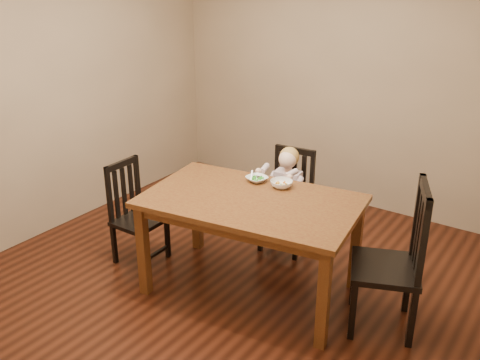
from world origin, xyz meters
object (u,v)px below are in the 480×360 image
Objects in this scene: chair_left at (135,214)px; chair_right at (394,261)px; toddler at (287,190)px; bowl_veg at (281,184)px; chair_child at (288,202)px; dining_table at (251,210)px; bowl_peas at (257,179)px.

chair_right is at bearing 98.20° from chair_left.
toddler is 0.55m from bowl_veg.
chair_right is 1.34m from toddler.
chair_child is 1.78× the size of toddler.
bowl_veg is (0.08, 0.33, 0.12)m from dining_table.
chair_left is 0.81× the size of chair_right.
chair_child reaches higher than dining_table.
dining_table is 1.16m from chair_left.
bowl_veg reaches higher than bowl_peas.
chair_left reaches higher than bowl_peas.
dining_table is 1.12m from chair_right.
dining_table is at bearing 92.75° from toddler.
chair_child is 0.83× the size of chair_right.
bowl_peas is at bearing -177.28° from bowl_veg.
chair_child is at bearing 86.95° from bowl_peas.
chair_child is 0.66m from bowl_veg.
toddler is at bearing 114.19° from bowl_veg.
chair_child is 1.39m from chair_left.
bowl_veg is (0.20, -0.49, 0.40)m from chair_child.
chair_left is (-1.11, -0.17, -0.28)m from dining_table.
toddler is at bearing 99.00° from dining_table.
chair_left reaches higher than dining_table.
chair_right is at bearing 148.36° from toddler.
bowl_peas is at bearing 115.82° from dining_table.
chair_right is 2.14× the size of toddler.
chair_right is 6.75× the size of bowl_peas.
chair_right reaches higher than chair_child.
dining_table is at bearing -64.18° from bowl_peas.
bowl_veg is at bearing 59.87° from chair_right.
chair_left is at bearing 76.69° from chair_right.
bowl_veg is at bearing 76.91° from dining_table.
toddler is (0.99, 0.93, 0.15)m from chair_left.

